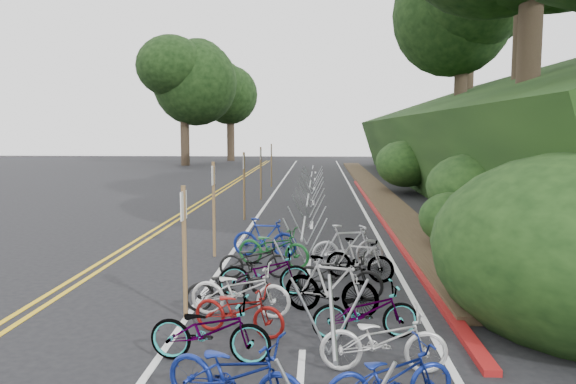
% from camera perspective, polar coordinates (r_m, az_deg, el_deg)
% --- Properties ---
extents(ground, '(120.00, 120.00, 0.00)m').
position_cam_1_polar(ground, '(10.50, -15.91, -12.38)').
color(ground, black).
rests_on(ground, ground).
extents(road_markings, '(7.47, 80.00, 0.01)m').
position_cam_1_polar(road_markings, '(19.95, -4.70, -3.24)').
color(road_markings, gold).
rests_on(road_markings, ground).
extents(red_curb, '(0.25, 28.00, 0.10)m').
position_cam_1_polar(red_curb, '(21.77, 9.35, -2.37)').
color(red_curb, maroon).
rests_on(red_curb, ground).
extents(embankment, '(14.30, 48.14, 9.11)m').
position_cam_1_polar(embankment, '(30.02, 21.90, 4.47)').
color(embankment, black).
rests_on(embankment, ground).
extents(bike_rack_front, '(1.16, 3.13, 1.20)m').
position_cam_1_polar(bike_rack_front, '(6.99, 4.45, -14.17)').
color(bike_rack_front, gray).
rests_on(bike_rack_front, ground).
extents(bike_racks_rest, '(1.14, 23.00, 1.17)m').
position_cam_1_polar(bike_racks_rest, '(22.52, 2.26, 0.07)').
color(bike_racks_rest, gray).
rests_on(bike_racks_rest, ground).
extents(signpost_near, '(0.08, 0.40, 2.37)m').
position_cam_1_polar(signpost_near, '(9.99, -10.49, -5.13)').
color(signpost_near, brown).
rests_on(signpost_near, ground).
extents(signposts_rest, '(0.08, 18.40, 2.50)m').
position_cam_1_polar(signposts_rest, '(23.62, -3.53, 1.76)').
color(signposts_rest, brown).
rests_on(signposts_rest, ground).
extents(bike_front, '(1.18, 1.72, 0.86)m').
position_cam_1_polar(bike_front, '(10.67, -6.12, -9.46)').
color(bike_front, black).
rests_on(bike_front, ground).
extents(bike_valet, '(3.37, 10.01, 1.07)m').
position_cam_1_polar(bike_valet, '(10.51, 0.80, -9.39)').
color(bike_valet, navy).
rests_on(bike_valet, ground).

